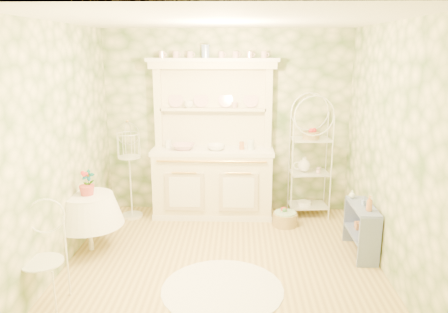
{
  "coord_description": "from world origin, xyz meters",
  "views": [
    {
      "loc": [
        0.17,
        -4.61,
        2.42
      ],
      "look_at": [
        0.0,
        0.5,
        1.15
      ],
      "focal_mm": 35.0,
      "sensor_mm": 36.0,
      "label": 1
    }
  ],
  "objects_px": {
    "bakers_rack": "(310,157)",
    "round_table": "(89,221)",
    "cafe_chair": "(42,266)",
    "birdcage_stand": "(130,171)",
    "side_shelf": "(361,231)",
    "kitchen_dresser": "(213,140)",
    "floor_basket": "(285,219)"
  },
  "relations": [
    {
      "from": "round_table",
      "to": "floor_basket",
      "type": "distance_m",
      "value": 2.62
    },
    {
      "from": "kitchen_dresser",
      "to": "bakers_rack",
      "type": "distance_m",
      "value": 1.44
    },
    {
      "from": "kitchen_dresser",
      "to": "round_table",
      "type": "distance_m",
      "value": 2.04
    },
    {
      "from": "kitchen_dresser",
      "to": "cafe_chair",
      "type": "relative_size",
      "value": 2.77
    },
    {
      "from": "kitchen_dresser",
      "to": "cafe_chair",
      "type": "xyz_separation_m",
      "value": [
        -1.48,
        -2.42,
        -0.73
      ]
    },
    {
      "from": "bakers_rack",
      "to": "birdcage_stand",
      "type": "relative_size",
      "value": 1.26
    },
    {
      "from": "kitchen_dresser",
      "to": "birdcage_stand",
      "type": "relative_size",
      "value": 1.64
    },
    {
      "from": "side_shelf",
      "to": "floor_basket",
      "type": "distance_m",
      "value": 1.18
    },
    {
      "from": "kitchen_dresser",
      "to": "floor_basket",
      "type": "bearing_deg",
      "value": -20.38
    },
    {
      "from": "side_shelf",
      "to": "cafe_chair",
      "type": "bearing_deg",
      "value": -157.85
    },
    {
      "from": "bakers_rack",
      "to": "birdcage_stand",
      "type": "xyz_separation_m",
      "value": [
        -2.6,
        -0.18,
        -0.18
      ]
    },
    {
      "from": "side_shelf",
      "to": "floor_basket",
      "type": "xyz_separation_m",
      "value": [
        -0.82,
        0.83,
        -0.19
      ]
    },
    {
      "from": "bakers_rack",
      "to": "cafe_chair",
      "type": "bearing_deg",
      "value": -145.06
    },
    {
      "from": "side_shelf",
      "to": "cafe_chair",
      "type": "distance_m",
      "value": 3.55
    },
    {
      "from": "bakers_rack",
      "to": "floor_basket",
      "type": "bearing_deg",
      "value": -136.67
    },
    {
      "from": "round_table",
      "to": "cafe_chair",
      "type": "distance_m",
      "value": 1.2
    },
    {
      "from": "kitchen_dresser",
      "to": "round_table",
      "type": "relative_size",
      "value": 2.99
    },
    {
      "from": "side_shelf",
      "to": "birdcage_stand",
      "type": "xyz_separation_m",
      "value": [
        -3.04,
        1.08,
        0.41
      ]
    },
    {
      "from": "cafe_chair",
      "to": "birdcage_stand",
      "type": "bearing_deg",
      "value": 63.41
    },
    {
      "from": "round_table",
      "to": "bakers_rack",
      "type": "bearing_deg",
      "value": 24.14
    },
    {
      "from": "birdcage_stand",
      "to": "floor_basket",
      "type": "relative_size",
      "value": 4.59
    },
    {
      "from": "side_shelf",
      "to": "birdcage_stand",
      "type": "bearing_deg",
      "value": 162.64
    },
    {
      "from": "cafe_chair",
      "to": "bakers_rack",
      "type": "bearing_deg",
      "value": 21.14
    },
    {
      "from": "kitchen_dresser",
      "to": "side_shelf",
      "type": "xyz_separation_m",
      "value": [
        1.85,
        -1.21,
        -0.85
      ]
    },
    {
      "from": "cafe_chair",
      "to": "floor_basket",
      "type": "relative_size",
      "value": 2.73
    },
    {
      "from": "round_table",
      "to": "birdcage_stand",
      "type": "bearing_deg",
      "value": 77.4
    },
    {
      "from": "bakers_rack",
      "to": "floor_basket",
      "type": "xyz_separation_m",
      "value": [
        -0.38,
        -0.43,
        -0.78
      ]
    },
    {
      "from": "round_table",
      "to": "kitchen_dresser",
      "type": "bearing_deg",
      "value": 40.57
    },
    {
      "from": "bakers_rack",
      "to": "round_table",
      "type": "height_order",
      "value": "bakers_rack"
    },
    {
      "from": "bakers_rack",
      "to": "cafe_chair",
      "type": "relative_size",
      "value": 2.13
    },
    {
      "from": "birdcage_stand",
      "to": "floor_basket",
      "type": "bearing_deg",
      "value": -6.53
    },
    {
      "from": "bakers_rack",
      "to": "side_shelf",
      "type": "xyz_separation_m",
      "value": [
        0.44,
        -1.26,
        -0.59
      ]
    }
  ]
}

